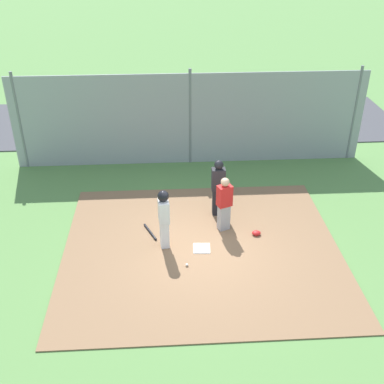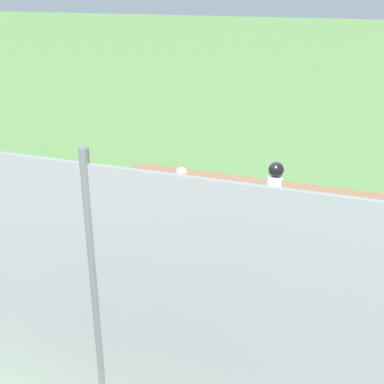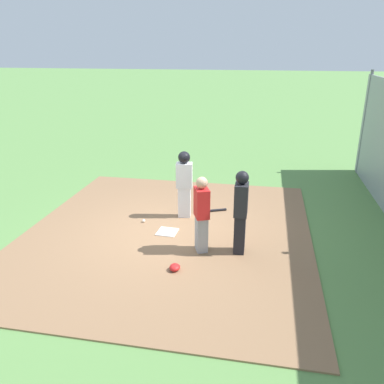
{
  "view_description": "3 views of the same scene",
  "coord_description": "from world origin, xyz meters",
  "px_view_note": "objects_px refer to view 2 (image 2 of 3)",
  "views": [
    {
      "loc": [
        0.87,
        9.99,
        7.55
      ],
      "look_at": [
        0.17,
        -1.33,
        0.99
      ],
      "focal_mm": 44.37,
      "sensor_mm": 36.0,
      "label": 1
    },
    {
      "loc": [
        2.54,
        -9.17,
        4.8
      ],
      "look_at": [
        -0.63,
        -0.44,
        0.96
      ],
      "focal_mm": 47.54,
      "sensor_mm": 36.0,
      "label": 2
    },
    {
      "loc": [
        -7.79,
        -2.05,
        3.98
      ],
      "look_at": [
        0.11,
        -0.55,
        1.01
      ],
      "focal_mm": 36.6,
      "sensor_mm": 36.0,
      "label": 3
    }
  ],
  "objects_px": {
    "catcher": "(182,205)",
    "baseball": "(255,217)",
    "catcher_mask": "(149,226)",
    "baseball_bat": "(286,258)",
    "home_plate": "(228,229)",
    "umpire": "(170,218)",
    "runner": "(274,197)"
  },
  "relations": [
    {
      "from": "home_plate",
      "to": "baseball",
      "type": "distance_m",
      "value": 0.82
    },
    {
      "from": "runner",
      "to": "baseball_bat",
      "type": "relative_size",
      "value": 2.03
    },
    {
      "from": "catcher_mask",
      "to": "baseball",
      "type": "distance_m",
      "value": 2.32
    },
    {
      "from": "umpire",
      "to": "baseball_bat",
      "type": "height_order",
      "value": "umpire"
    },
    {
      "from": "baseball",
      "to": "catcher_mask",
      "type": "bearing_deg",
      "value": -148.01
    },
    {
      "from": "umpire",
      "to": "catcher_mask",
      "type": "distance_m",
      "value": 1.71
    },
    {
      "from": "catcher_mask",
      "to": "runner",
      "type": "bearing_deg",
      "value": 7.58
    },
    {
      "from": "catcher",
      "to": "home_plate",
      "type": "bearing_deg",
      "value": -58.8
    },
    {
      "from": "baseball_bat",
      "to": "catcher_mask",
      "type": "bearing_deg",
      "value": 60.98
    },
    {
      "from": "catcher",
      "to": "baseball_bat",
      "type": "distance_m",
      "value": 2.19
    },
    {
      "from": "home_plate",
      "to": "baseball_bat",
      "type": "distance_m",
      "value": 1.58
    },
    {
      "from": "baseball",
      "to": "home_plate",
      "type": "bearing_deg",
      "value": -121.47
    },
    {
      "from": "home_plate",
      "to": "baseball",
      "type": "height_order",
      "value": "baseball"
    },
    {
      "from": "umpire",
      "to": "baseball",
      "type": "xyz_separation_m",
      "value": [
        1.02,
        2.37,
        -0.88
      ]
    },
    {
      "from": "catcher",
      "to": "baseball_bat",
      "type": "relative_size",
      "value": 1.95
    },
    {
      "from": "home_plate",
      "to": "umpire",
      "type": "relative_size",
      "value": 0.25
    },
    {
      "from": "home_plate",
      "to": "runner",
      "type": "distance_m",
      "value": 1.36
    },
    {
      "from": "baseball_bat",
      "to": "baseball",
      "type": "distance_m",
      "value": 1.77
    },
    {
      "from": "catcher",
      "to": "baseball_bat",
      "type": "height_order",
      "value": "catcher"
    },
    {
      "from": "home_plate",
      "to": "catcher_mask",
      "type": "distance_m",
      "value": 1.63
    },
    {
      "from": "umpire",
      "to": "baseball_bat",
      "type": "xyz_separation_m",
      "value": [
        1.95,
        0.86,
        -0.88
      ]
    },
    {
      "from": "catcher",
      "to": "baseball",
      "type": "relative_size",
      "value": 21.58
    },
    {
      "from": "umpire",
      "to": "catcher_mask",
      "type": "relative_size",
      "value": 7.23
    },
    {
      "from": "catcher_mask",
      "to": "baseball_bat",
      "type": "bearing_deg",
      "value": -5.41
    },
    {
      "from": "catcher_mask",
      "to": "home_plate",
      "type": "bearing_deg",
      "value": 19.09
    },
    {
      "from": "umpire",
      "to": "catcher",
      "type": "bearing_deg",
      "value": 6.09
    },
    {
      "from": "umpire",
      "to": "baseball",
      "type": "distance_m",
      "value": 2.72
    },
    {
      "from": "catcher",
      "to": "runner",
      "type": "xyz_separation_m",
      "value": [
        1.64,
        0.7,
        0.12
      ]
    },
    {
      "from": "home_plate",
      "to": "runner",
      "type": "xyz_separation_m",
      "value": [
        0.96,
        -0.2,
        0.94
      ]
    },
    {
      "from": "home_plate",
      "to": "umpire",
      "type": "distance_m",
      "value": 1.99
    },
    {
      "from": "baseball_bat",
      "to": "runner",
      "type": "bearing_deg",
      "value": 9.62
    },
    {
      "from": "umpire",
      "to": "runner",
      "type": "distance_m",
      "value": 2.14
    }
  ]
}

